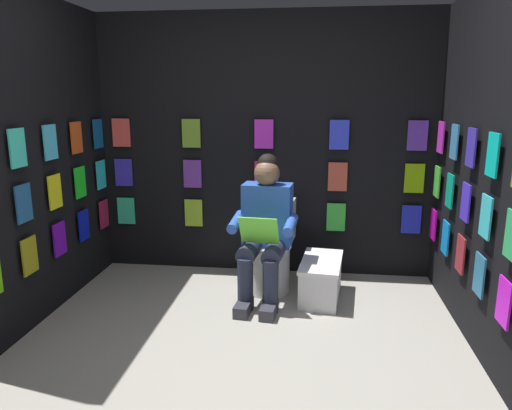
# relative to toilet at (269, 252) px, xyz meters

# --- Properties ---
(ground_plane) EXTENTS (30.00, 30.00, 0.00)m
(ground_plane) POSITION_rel_toilet_xyz_m (0.09, 1.56, -0.33)
(ground_plane) COLOR #9E998E
(display_wall_back) EXTENTS (3.17, 0.14, 2.38)m
(display_wall_back) POSITION_rel_toilet_xyz_m (0.09, -0.46, 0.86)
(display_wall_back) COLOR black
(display_wall_back) RESTS_ON ground
(display_wall_left) EXTENTS (0.14, 1.98, 2.38)m
(display_wall_left) POSITION_rel_toilet_xyz_m (-1.49, 0.57, 0.86)
(display_wall_left) COLOR black
(display_wall_left) RESTS_ON ground
(display_wall_right) EXTENTS (0.14, 1.98, 2.38)m
(display_wall_right) POSITION_rel_toilet_xyz_m (1.68, 0.57, 0.86)
(display_wall_right) COLOR black
(display_wall_right) RESTS_ON ground
(toilet) EXTENTS (0.42, 0.57, 0.77)m
(toilet) POSITION_rel_toilet_xyz_m (0.00, 0.00, 0.00)
(toilet) COLOR white
(toilet) RESTS_ON ground
(person_reading) EXTENTS (0.55, 0.71, 1.19)m
(person_reading) POSITION_rel_toilet_xyz_m (0.02, 0.23, 0.27)
(person_reading) COLOR blue
(person_reading) RESTS_ON ground
(comic_longbox_near) EXTENTS (0.38, 0.66, 0.33)m
(comic_longbox_near) POSITION_rel_toilet_xyz_m (-0.45, 0.17, -0.16)
(comic_longbox_near) COLOR silver
(comic_longbox_near) RESTS_ON ground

